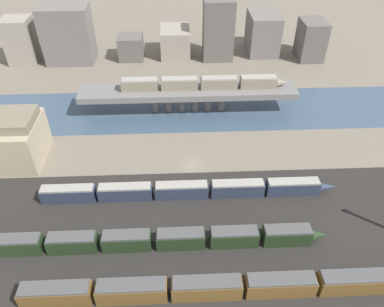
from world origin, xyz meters
name	(u,v)px	position (x,y,z in m)	size (l,w,h in m)	color
ground_plane	(192,165)	(0.00, 0.00, 0.00)	(400.00, 400.00, 0.00)	#756B5B
railbed_yard	(197,242)	(0.00, -24.00, 0.00)	(280.00, 42.00, 0.01)	#282623
river_water	(188,110)	(0.00, 25.86, 0.00)	(320.00, 23.83, 0.01)	#3D5166
bridge	(188,93)	(0.00, 25.86, 5.78)	(63.55, 9.28, 7.25)	slate
train_on_bridge	(204,83)	(4.59, 25.86, 8.96)	(48.80, 2.94, 3.51)	gray
train_yard_near	(252,286)	(8.82, -35.37, 1.98)	(81.15, 3.07, 4.04)	brown
train_yard_mid	(133,241)	(-12.70, -24.51, 1.90)	(75.85, 3.01, 3.87)	#23381E
train_yard_far	(187,190)	(-1.56, -10.89, 1.84)	(66.54, 2.67, 3.76)	#2D384C
city_block_far_left	(20,41)	(-59.66, 62.91, 8.05)	(9.74, 9.68, 16.10)	gray
city_block_left	(68,35)	(-42.12, 62.38, 10.06)	(17.19, 10.58, 20.13)	slate
city_block_center	(131,47)	(-20.16, 63.94, 4.32)	(8.99, 9.00, 8.63)	#605B56
city_block_right	(175,42)	(-3.50, 66.54, 5.12)	(10.88, 13.88, 10.25)	gray
city_block_far_right	(218,30)	(12.29, 62.29, 10.88)	(11.01, 8.10, 21.76)	#605B56
city_block_tall	(263,33)	(30.13, 68.11, 7.35)	(11.15, 15.54, 14.69)	slate
city_block_low	(311,40)	(46.96, 61.44, 7.03)	(8.84, 11.58, 14.06)	#605B56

